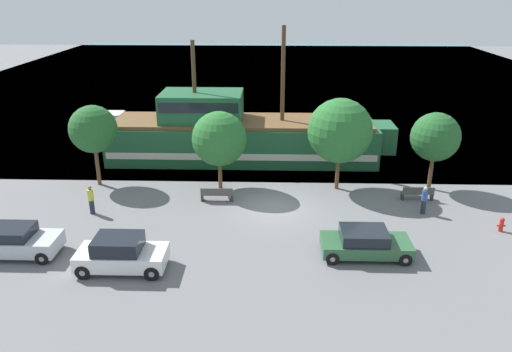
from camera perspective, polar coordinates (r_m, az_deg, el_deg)
ground_plane at (r=28.27m, az=2.27°, el=-3.76°), size 160.00×160.00×0.00m
water_surface at (r=70.66m, az=2.08°, el=11.41°), size 80.00×80.00×0.00m
pirate_ship at (r=35.72m, az=-1.96°, el=4.69°), size 20.09×4.74×9.35m
moored_boat_dockside at (r=44.32m, az=-15.95°, el=5.60°), size 5.73×2.39×1.72m
parked_car_curb_front at (r=26.00m, az=-26.22°, el=-6.68°), size 4.38×1.86×1.43m
parked_car_curb_mid at (r=23.89m, az=12.37°, el=-7.47°), size 4.11×1.97×1.31m
parked_car_curb_rear at (r=22.99m, az=-15.18°, el=-8.59°), size 3.91×1.87×1.60m
fire_hydrant at (r=28.53m, az=26.25°, el=-4.93°), size 0.42×0.25×0.76m
bench_promenade_east at (r=29.11m, az=-4.48°, el=-2.09°), size 1.88×0.45×0.85m
bench_promenade_west at (r=30.68m, az=17.99°, el=-1.87°), size 1.83×0.45×0.85m
pedestrian_walking_near at (r=28.81m, az=-18.33°, el=-2.59°), size 0.32×0.32×1.64m
pedestrian_walking_far at (r=28.88m, az=18.67°, el=-2.63°), size 0.32×0.32×1.59m
tree_row_east at (r=32.05m, az=-18.11°, el=5.09°), size 2.92×2.92×5.08m
tree_row_mideast at (r=30.06m, az=-4.23°, el=4.26°), size 3.30×3.30×4.85m
tree_row_midwest at (r=30.20m, az=9.57°, el=5.11°), size 3.87×3.87×5.65m
tree_row_west at (r=31.71m, az=19.82°, el=4.20°), size 2.93×2.93×4.81m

